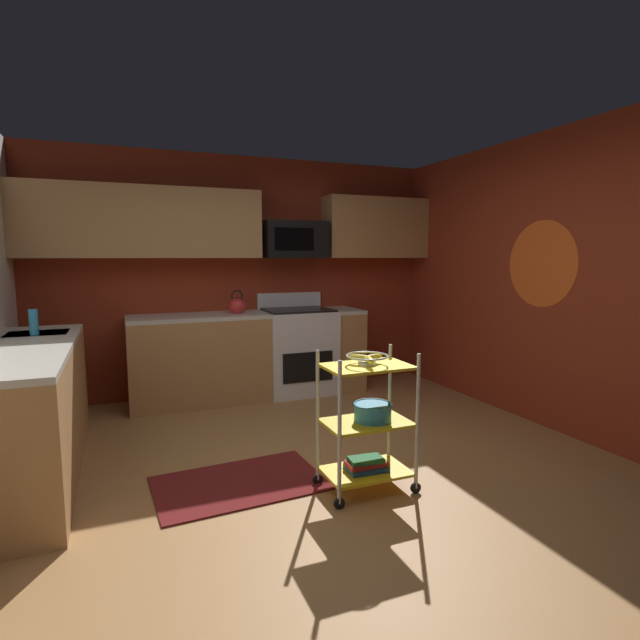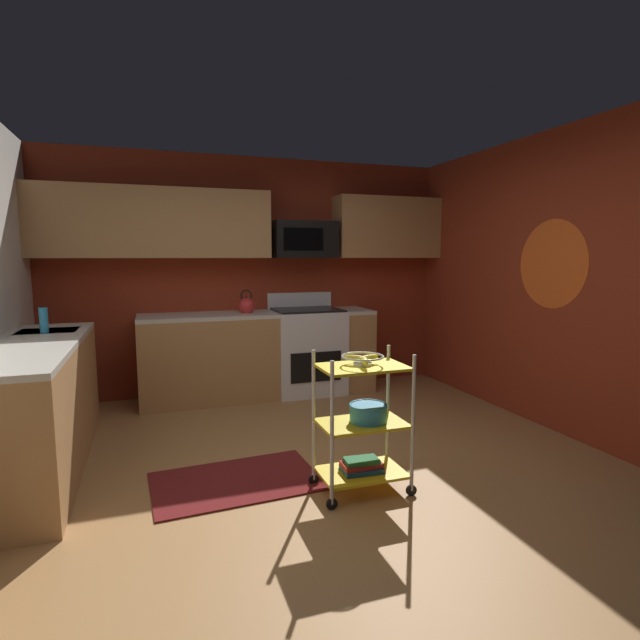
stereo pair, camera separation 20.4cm
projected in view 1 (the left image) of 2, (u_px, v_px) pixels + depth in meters
The scene contains 15 objects.
floor at pixel (326, 477), 3.48m from camera, with size 4.40×4.80×0.04m, color #A87542.
wall_back at pixel (242, 276), 5.54m from camera, with size 4.52×0.06×2.60m, color maroon.
wall_right at pixel (572, 282), 4.14m from camera, with size 0.06×4.80×2.60m, color maroon.
wall_flower_decal at pixel (542, 264), 4.39m from camera, with size 0.77×0.77×0.00m, color #E5591E.
counter_run at pixel (172, 375), 4.44m from camera, with size 3.45×2.72×0.92m.
oven_range at pixel (298, 350), 5.55m from camera, with size 0.76×0.65×1.10m.
upper_cabinets at pixel (235, 225), 5.25m from camera, with size 4.40×0.33×0.70m.
microwave at pixel (294, 240), 5.49m from camera, with size 0.70×0.39×0.40m.
rolling_cart at pixel (366, 422), 3.20m from camera, with size 0.61×0.37×0.91m.
fruit_bowl at pixel (367, 358), 3.15m from camera, with size 0.27×0.27×0.07m.
mixing_bowl_large at pixel (373, 411), 3.21m from camera, with size 0.25×0.25×0.11m.
book_stack at pixel (366, 464), 3.24m from camera, with size 0.26×0.19×0.08m.
kettle at pixel (237, 306), 5.23m from camera, with size 0.21×0.18×0.26m.
dish_soap_bottle at pixel (34, 322), 3.76m from camera, with size 0.06×0.06×0.20m, color #2D8CBF.
floor_rug at pixel (239, 483), 3.32m from camera, with size 1.10×0.70×0.01m, color maroon.
Camera 1 is at (-1.29, -3.05, 1.51)m, focal length 27.86 mm.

